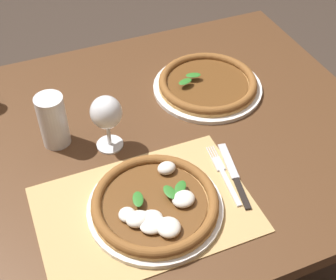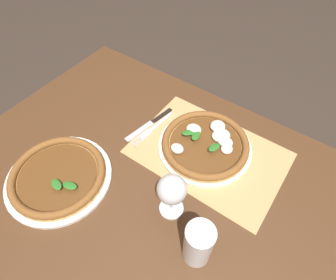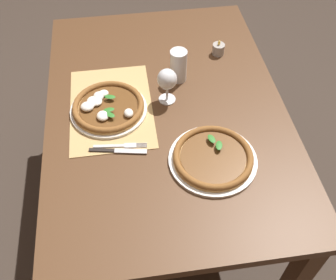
{
  "view_description": "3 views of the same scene",
  "coord_description": "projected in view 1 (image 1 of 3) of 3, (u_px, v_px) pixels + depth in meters",
  "views": [
    {
      "loc": [
        -0.22,
        -0.85,
        1.59
      ],
      "look_at": [
        0.1,
        -0.07,
        0.78
      ],
      "focal_mm": 50.0,
      "sensor_mm": 36.0,
      "label": 1
    },
    {
      "loc": [
        -0.23,
        0.3,
        1.49
      ],
      "look_at": [
        0.1,
        -0.16,
        0.78
      ],
      "focal_mm": 30.0,
      "sensor_mm": 36.0,
      "label": 2
    },
    {
      "loc": [
        1.13,
        -0.15,
        1.88
      ],
      "look_at": [
        0.22,
        -0.02,
        0.78
      ],
      "focal_mm": 42.0,
      "sensor_mm": 36.0,
      "label": 3
    }
  ],
  "objects": [
    {
      "name": "dining_table",
      "position": [
        126.0,
        169.0,
        1.28
      ],
      "size": [
        1.39,
        0.97,
        0.74
      ],
      "color": "#4C301C",
      "rests_on": "ground"
    },
    {
      "name": "paper_placemat",
      "position": [
        145.0,
        209.0,
        1.06
      ],
      "size": [
        0.49,
        0.33,
        0.0
      ],
      "primitive_type": "cube",
      "color": "tan",
      "rests_on": "dining_table"
    },
    {
      "name": "pizza_near",
      "position": [
        155.0,
        205.0,
        1.05
      ],
      "size": [
        0.31,
        0.31,
        0.05
      ],
      "color": "silver",
      "rests_on": "paper_placemat"
    },
    {
      "name": "pizza_far",
      "position": [
        208.0,
        84.0,
        1.38
      ],
      "size": [
        0.32,
        0.32,
        0.04
      ],
      "color": "silver",
      "rests_on": "dining_table"
    },
    {
      "name": "wine_glass",
      "position": [
        106.0,
        114.0,
        1.14
      ],
      "size": [
        0.08,
        0.08,
        0.16
      ],
      "color": "silver",
      "rests_on": "dining_table"
    },
    {
      "name": "pint_glass",
      "position": [
        53.0,
        122.0,
        1.18
      ],
      "size": [
        0.07,
        0.07,
        0.15
      ],
      "color": "silver",
      "rests_on": "dining_table"
    },
    {
      "name": "fork",
      "position": [
        224.0,
        174.0,
        1.14
      ],
      "size": [
        0.04,
        0.2,
        0.0
      ],
      "color": "#B7B7BC",
      "rests_on": "paper_placemat"
    },
    {
      "name": "knife",
      "position": [
        234.0,
        175.0,
        1.14
      ],
      "size": [
        0.06,
        0.21,
        0.01
      ],
      "color": "black",
      "rests_on": "paper_placemat"
    }
  ]
}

